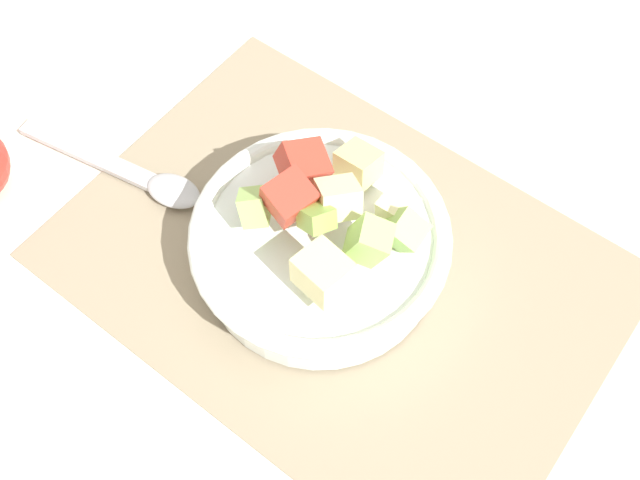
# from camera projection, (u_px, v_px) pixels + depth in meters

# --- Properties ---
(ground_plane) EXTENTS (2.40, 2.40, 0.00)m
(ground_plane) POSITION_uv_depth(u_px,v_px,m) (336.00, 266.00, 0.69)
(ground_plane) COLOR silver
(placemat) EXTENTS (0.50, 0.35, 0.01)m
(placemat) POSITION_uv_depth(u_px,v_px,m) (336.00, 264.00, 0.69)
(placemat) COLOR gray
(placemat) RESTS_ON ground_plane
(salad_bowl) EXTENTS (0.23, 0.23, 0.12)m
(salad_bowl) POSITION_uv_depth(u_px,v_px,m) (321.00, 242.00, 0.65)
(salad_bowl) COLOR white
(salad_bowl) RESTS_ON placemat
(serving_spoon) EXTENTS (0.21, 0.06, 0.01)m
(serving_spoon) POSITION_uv_depth(u_px,v_px,m) (138.00, 175.00, 0.73)
(serving_spoon) COLOR #B7B7BC
(serving_spoon) RESTS_ON placemat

